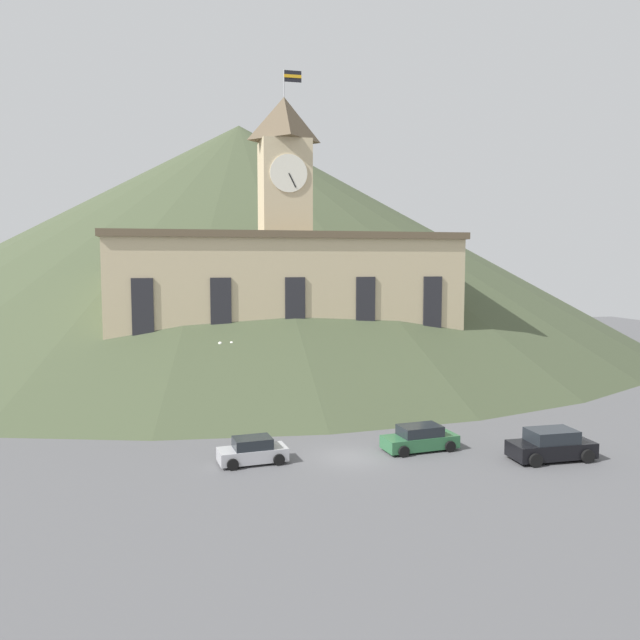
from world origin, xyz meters
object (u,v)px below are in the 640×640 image
street_lamp_far_right (226,359)px  street_lamp_far_left (361,355)px  car_black_suv (551,446)px  car_green_wagon (420,439)px  car_silver_hatch (253,451)px

street_lamp_far_right → street_lamp_far_left: size_ratio=1.02×
car_black_suv → street_lamp_far_left: bearing=109.0°
car_green_wagon → car_black_suv: size_ratio=0.97×
car_silver_hatch → car_black_suv: 17.40m
street_lamp_far_left → car_green_wagon: 14.86m
car_silver_hatch → street_lamp_far_left: bearing=47.6°
street_lamp_far_right → car_silver_hatch: bearing=-88.6°
street_lamp_far_right → car_silver_hatch: street_lamp_far_right is taller
car_silver_hatch → car_black_suv: bearing=-16.8°
street_lamp_far_right → car_green_wagon: 18.28m
street_lamp_far_left → car_green_wagon: size_ratio=1.08×
car_black_suv → car_green_wagon: bearing=153.1°
street_lamp_far_right → street_lamp_far_left: 11.20m
car_green_wagon → car_black_suv: car_black_suv is taller
street_lamp_far_right → car_green_wagon: bearing=-53.8°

